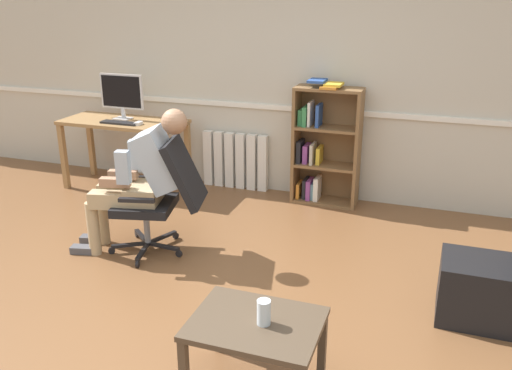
% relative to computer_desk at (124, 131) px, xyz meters
% --- Properties ---
extents(ground_plane, '(18.00, 18.00, 0.00)m').
position_rel_computer_desk_xyz_m(ground_plane, '(1.81, -2.15, -0.65)').
color(ground_plane, brown).
extents(back_wall, '(12.00, 0.13, 2.70)m').
position_rel_computer_desk_xyz_m(back_wall, '(1.81, 0.50, 0.70)').
color(back_wall, beige).
rests_on(back_wall, ground_plane).
extents(computer_desk, '(1.34, 0.58, 0.76)m').
position_rel_computer_desk_xyz_m(computer_desk, '(0.00, 0.00, 0.00)').
color(computer_desk, '#9E7547').
rests_on(computer_desk, ground_plane).
extents(imac_monitor, '(0.50, 0.14, 0.48)m').
position_rel_computer_desk_xyz_m(imac_monitor, '(-0.04, 0.08, 0.39)').
color(imac_monitor, silver).
rests_on(imac_monitor, computer_desk).
extents(keyboard, '(0.41, 0.12, 0.02)m').
position_rel_computer_desk_xyz_m(keyboard, '(0.05, -0.14, 0.12)').
color(keyboard, black).
rests_on(keyboard, computer_desk).
extents(computer_mouse, '(0.06, 0.10, 0.03)m').
position_rel_computer_desk_xyz_m(computer_mouse, '(0.26, -0.12, 0.13)').
color(computer_mouse, white).
rests_on(computer_mouse, computer_desk).
extents(bookshelf, '(0.66, 0.30, 1.26)m').
position_rel_computer_desk_xyz_m(bookshelf, '(2.11, 0.29, -0.06)').
color(bookshelf, brown).
rests_on(bookshelf, ground_plane).
extents(radiator, '(0.73, 0.08, 0.62)m').
position_rel_computer_desk_xyz_m(radiator, '(1.13, 0.39, -0.34)').
color(radiator, white).
rests_on(radiator, ground_plane).
extents(office_chair, '(0.81, 0.65, 0.97)m').
position_rel_computer_desk_xyz_m(office_chair, '(1.15, -1.27, -0.12)').
color(office_chair, black).
rests_on(office_chair, ground_plane).
extents(person_seated, '(1.02, 0.53, 1.21)m').
position_rel_computer_desk_xyz_m(person_seated, '(0.98, -1.31, 0.00)').
color(person_seated, tan).
rests_on(person_seated, ground_plane).
extents(coffee_table, '(0.69, 0.53, 0.43)m').
position_rel_computer_desk_xyz_m(coffee_table, '(2.41, -2.58, -0.28)').
color(coffee_table, '#4C3D2D').
rests_on(coffee_table, ground_plane).
extents(drinking_glass, '(0.07, 0.07, 0.14)m').
position_rel_computer_desk_xyz_m(drinking_glass, '(2.45, -2.58, -0.15)').
color(drinking_glass, silver).
rests_on(drinking_glass, coffee_table).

